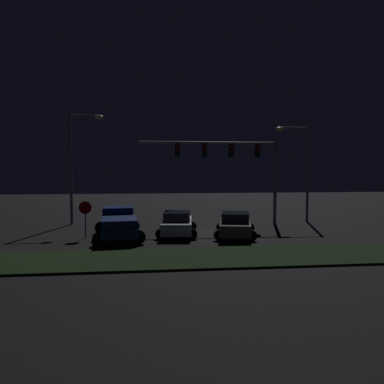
# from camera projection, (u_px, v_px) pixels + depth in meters

# --- Properties ---
(ground_plane) EXTENTS (80.00, 80.00, 0.00)m
(ground_plane) POSITION_uv_depth(u_px,v_px,m) (197.00, 231.00, 24.72)
(ground_plane) COLOR black
(grass_median) EXTENTS (22.04, 4.15, 0.10)m
(grass_median) POSITION_uv_depth(u_px,v_px,m) (217.00, 257.00, 17.20)
(grass_median) COLOR black
(grass_median) RESTS_ON ground_plane
(pickup_truck) EXTENTS (3.28, 5.59, 1.80)m
(pickup_truck) POSITION_uv_depth(u_px,v_px,m) (118.00, 222.00, 22.17)
(pickup_truck) COLOR navy
(pickup_truck) RESTS_ON ground_plane
(car_sedan) EXTENTS (3.11, 4.69, 1.51)m
(car_sedan) POSITION_uv_depth(u_px,v_px,m) (235.00, 225.00, 22.71)
(car_sedan) COLOR #514C47
(car_sedan) RESTS_ON ground_plane
(car_sedan_far) EXTENTS (2.79, 4.57, 1.51)m
(car_sedan_far) POSITION_uv_depth(u_px,v_px,m) (177.00, 223.00, 23.22)
(car_sedan_far) COLOR silver
(car_sedan_far) RESTS_ON ground_plane
(traffic_signal_gantry) EXTENTS (10.32, 0.56, 6.50)m
(traffic_signal_gantry) POSITION_uv_depth(u_px,v_px,m) (232.00, 157.00, 27.39)
(traffic_signal_gantry) COLOR slate
(traffic_signal_gantry) RESTS_ON ground_plane
(street_lamp_left) EXTENTS (2.56, 0.44, 8.30)m
(street_lamp_left) POSITION_uv_depth(u_px,v_px,m) (77.00, 155.00, 27.56)
(street_lamp_left) COLOR slate
(street_lamp_left) RESTS_ON ground_plane
(street_lamp_right) EXTENTS (2.77, 0.44, 7.54)m
(street_lamp_right) POSITION_uv_depth(u_px,v_px,m) (301.00, 161.00, 28.95)
(street_lamp_right) COLOR slate
(street_lamp_right) RESTS_ON ground_plane
(stop_sign) EXTENTS (0.76, 0.08, 2.23)m
(stop_sign) POSITION_uv_depth(u_px,v_px,m) (85.00, 212.00, 22.11)
(stop_sign) COLOR slate
(stop_sign) RESTS_ON ground_plane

